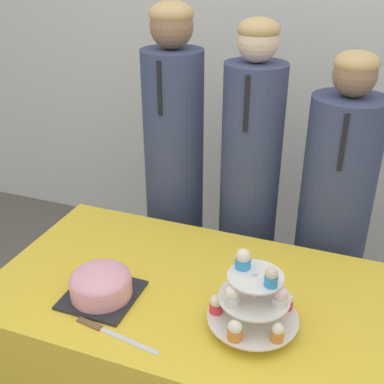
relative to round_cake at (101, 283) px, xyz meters
The scene contains 8 objects.
wall_back 1.74m from the round_cake, 77.68° to the left, with size 9.00×0.06×2.70m.
table 0.55m from the round_cake, 22.49° to the left, with size 1.54×0.77×0.70m.
round_cake is the anchor object (origin of this frame).
cake_knife 0.17m from the round_cake, 58.72° to the right, with size 0.30×0.06×0.01m.
cupcake_stand 0.50m from the round_cake, ahead, with size 0.28×0.28×0.25m.
student_0 0.78m from the round_cake, 94.41° to the left, with size 0.27×0.27×1.55m.
student_1 0.84m from the round_cake, 69.21° to the left, with size 0.26×0.26×1.51m.
student_2 1.03m from the round_cake, 49.53° to the left, with size 0.30×0.30×1.41m.
Camera 1 is at (0.37, -0.84, 1.74)m, focal length 45.00 mm.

